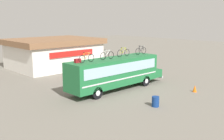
% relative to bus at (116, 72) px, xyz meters
% --- Properties ---
extents(ground_plane, '(120.00, 120.00, 0.00)m').
position_rel_bus_xyz_m(ground_plane, '(-0.19, -0.00, -1.79)').
color(ground_plane, slate).
extents(bus, '(11.44, 2.56, 3.13)m').
position_rel_bus_xyz_m(bus, '(0.00, 0.00, 0.00)').
color(bus, '#1E6B38').
rests_on(bus, ground).
extents(luggage_bag_1, '(0.55, 0.32, 0.34)m').
position_rel_bus_xyz_m(luggage_bag_1, '(-4.26, 0.34, 1.51)').
color(luggage_bag_1, maroon).
rests_on(luggage_bag_1, bus).
extents(rooftop_bicycle_1, '(1.68, 0.44, 0.91)m').
position_rel_bus_xyz_m(rooftop_bicycle_1, '(-3.61, -0.08, 1.71)').
color(rooftop_bicycle_1, black).
rests_on(rooftop_bicycle_1, bus).
extents(rooftop_bicycle_2, '(1.69, 0.44, 0.93)m').
position_rel_bus_xyz_m(rooftop_bicycle_2, '(-1.15, -0.03, 1.72)').
color(rooftop_bicycle_2, black).
rests_on(rooftop_bicycle_2, bus).
extents(rooftop_bicycle_3, '(1.75, 0.44, 0.94)m').
position_rel_bus_xyz_m(rooftop_bicycle_3, '(1.32, 0.25, 1.73)').
color(rooftop_bicycle_3, black).
rests_on(rooftop_bicycle_3, bus).
extents(rooftop_bicycle_4, '(1.67, 0.44, 0.95)m').
position_rel_bus_xyz_m(rooftop_bicycle_4, '(3.77, 0.05, 1.73)').
color(rooftop_bicycle_4, black).
rests_on(rooftop_bicycle_4, bus).
extents(roadside_building, '(11.90, 9.47, 4.07)m').
position_rel_bus_xyz_m(roadside_building, '(2.10, 14.67, 0.29)').
color(roadside_building, silver).
rests_on(roadside_building, ground).
extents(trash_bin, '(0.58, 0.58, 0.83)m').
position_rel_bus_xyz_m(trash_bin, '(-1.29, -5.85, -1.38)').
color(trash_bin, navy).
rests_on(trash_bin, ground).
extents(traffic_cone, '(0.38, 0.38, 0.66)m').
position_rel_bus_xyz_m(traffic_cone, '(4.84, -5.82, -1.46)').
color(traffic_cone, orange).
rests_on(traffic_cone, ground).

